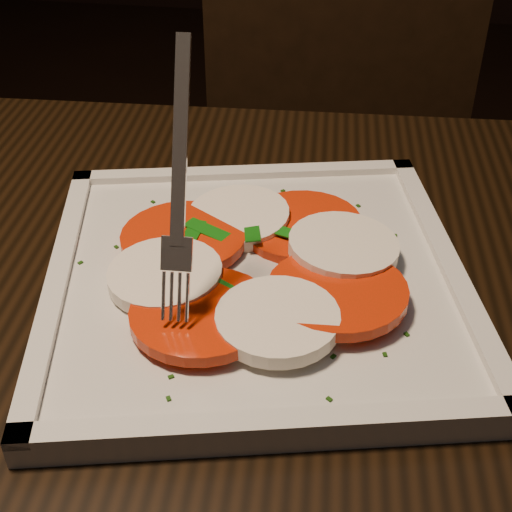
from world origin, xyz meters
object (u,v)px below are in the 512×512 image
object	(u,v)px
chair	(340,169)
plate	(256,281)
table	(350,492)
fork	(182,173)

from	to	relation	value
chair	plate	size ratio (longest dim) A/B	3.16
chair	table	bearing A→B (deg)	-93.75
table	chair	xyz separation A→B (m)	(-0.04, 0.66, -0.12)
table	plate	xyz separation A→B (m)	(-0.08, 0.09, 0.11)
plate	fork	world-z (taller)	fork
plate	fork	distance (m)	0.12
table	fork	world-z (taller)	fork
plate	fork	size ratio (longest dim) A/B	1.90
table	plate	distance (m)	0.16
table	chair	bearing A→B (deg)	93.55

